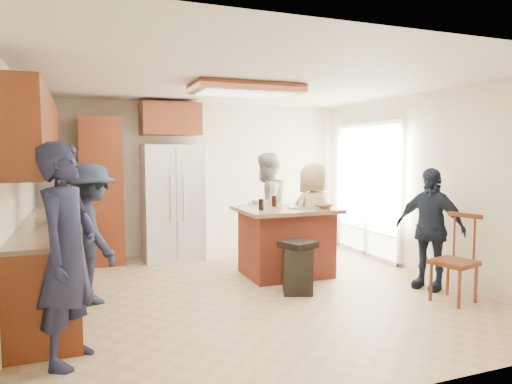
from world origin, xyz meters
name	(u,v)px	position (x,y,z in m)	size (l,w,h in m)	color
room_shell	(441,196)	(4.37, 1.64, 0.87)	(8.00, 5.20, 5.00)	tan
person_front_left	(68,254)	(-1.99, -1.17, 0.88)	(0.65, 0.47, 1.77)	#1A1C35
person_behind_left	(266,207)	(0.78, 1.46, 0.84)	(0.82, 0.50, 1.68)	#999891
person_behind_right	(314,217)	(1.18, 0.65, 0.77)	(0.75, 0.49, 1.54)	tan
person_side_right	(429,228)	(2.11, -0.59, 0.75)	(0.88, 0.45, 1.50)	#171F2F
person_counter	(91,233)	(-1.80, 0.33, 0.79)	(1.02, 0.47, 1.57)	#1C2538
left_cabinetry	(47,219)	(-2.24, 0.40, 0.96)	(0.64, 3.00, 2.30)	maroon
back_wall_units	(119,172)	(-1.33, 2.20, 1.38)	(1.80, 0.60, 2.45)	maroon
refrigerator	(172,202)	(-0.55, 2.12, 0.90)	(0.90, 0.76, 1.80)	white
kitchen_island	(286,241)	(0.72, 0.60, 0.47)	(1.28, 1.03, 0.93)	#A03D29
island_items	(304,205)	(0.96, 0.52, 0.96)	(1.03, 0.60, 0.15)	silver
trash_bin	(298,267)	(0.51, -0.20, 0.32)	(0.47, 0.47, 0.63)	black
spindle_chair	(455,262)	(2.03, -1.12, 0.45)	(0.51, 0.51, 0.99)	maroon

